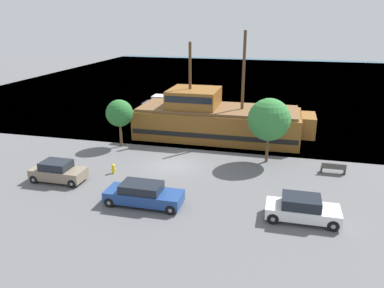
{
  "coord_description": "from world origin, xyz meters",
  "views": [
    {
      "loc": [
        8.29,
        -27.19,
        11.49
      ],
      "look_at": [
        1.08,
        2.0,
        1.2
      ],
      "focal_mm": 35.0,
      "sensor_mm": 36.0,
      "label": 1
    }
  ],
  "objects": [
    {
      "name": "parked_car_curb_front",
      "position": [
        9.89,
        -6.62,
        0.75
      ],
      "size": [
        4.27,
        1.91,
        1.52
      ],
      "color": "white",
      "rests_on": "ground_plane"
    },
    {
      "name": "ground_plane",
      "position": [
        0.0,
        0.0,
        0.0
      ],
      "size": [
        160.0,
        160.0,
        0.0
      ],
      "primitive_type": "plane",
      "color": "#5B5B5E"
    },
    {
      "name": "tree_row_east",
      "position": [
        -6.02,
        3.25,
        3.14
      ],
      "size": [
        2.46,
        2.46,
        4.39
      ],
      "color": "brown",
      "rests_on": "ground_plane"
    },
    {
      "name": "pirate_ship",
      "position": [
        2.03,
        8.1,
        1.8
      ],
      "size": [
        17.17,
        6.03,
        10.31
      ],
      "color": "brown",
      "rests_on": "water_surface"
    },
    {
      "name": "tree_row_mideast",
      "position": [
        7.34,
        2.46,
        3.63
      ],
      "size": [
        3.44,
        3.44,
        5.35
      ],
      "color": "brown",
      "rests_on": "ground_plane"
    },
    {
      "name": "moored_boat_dockside",
      "position": [
        -6.48,
        17.73,
        0.71
      ],
      "size": [
        5.58,
        2.44,
        1.89
      ],
      "color": "#2D333D",
      "rests_on": "water_surface"
    },
    {
      "name": "fire_hydrant",
      "position": [
        -3.98,
        -2.82,
        0.41
      ],
      "size": [
        0.42,
        0.25,
        0.76
      ],
      "color": "yellow",
      "rests_on": "ground_plane"
    },
    {
      "name": "bench_promenade_east",
      "position": [
        12.47,
        1.22,
        0.44
      ],
      "size": [
        1.82,
        0.45,
        0.85
      ],
      "color": "#4C4742",
      "rests_on": "ground_plane"
    },
    {
      "name": "parked_car_curb_rear",
      "position": [
        0.11,
        -7.03,
        0.73
      ],
      "size": [
        4.95,
        1.9,
        1.47
      ],
      "color": "navy",
      "rests_on": "ground_plane"
    },
    {
      "name": "water_surface",
      "position": [
        0.0,
        44.0,
        0.0
      ],
      "size": [
        80.0,
        80.0,
        0.0
      ],
      "primitive_type": "plane",
      "color": "#33566B",
      "rests_on": "ground"
    },
    {
      "name": "parked_car_curb_mid",
      "position": [
        -7.25,
        -5.12,
        0.75
      ],
      "size": [
        3.93,
        1.79,
        1.54
      ],
      "color": "#7F705B",
      "rests_on": "ground_plane"
    }
  ]
}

